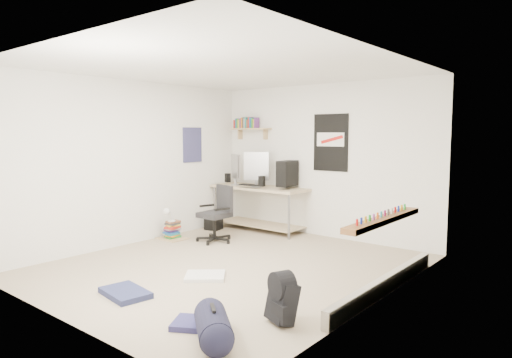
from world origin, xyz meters
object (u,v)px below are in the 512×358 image
Objects in this scene: office_chair at (214,211)px; backpack at (282,302)px; duffel_bag at (213,325)px; desk at (261,209)px; book_stack at (172,230)px.

backpack is at bearing -21.06° from office_chair.
duffel_bag is (-0.22, -0.65, -0.06)m from backpack.
desk reaches higher than duffel_bag.
desk is 4.93× the size of backpack.
duffel_bag is at bearing -35.40° from book_stack.
backpack is at bearing -24.99° from book_stack.
backpack is 0.69m from duffel_bag.
duffel_bag is (2.44, -2.51, -0.35)m from office_chair.
office_chair is 1.65× the size of duffel_bag.
backpack is at bearing -66.87° from desk.
desk is at bearing 153.85° from backpack.
book_stack is at bearing -140.77° from office_chair.
desk reaches higher than backpack.
duffel_bag is at bearing -31.97° from office_chair.
desk is 4.03m from backpack.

